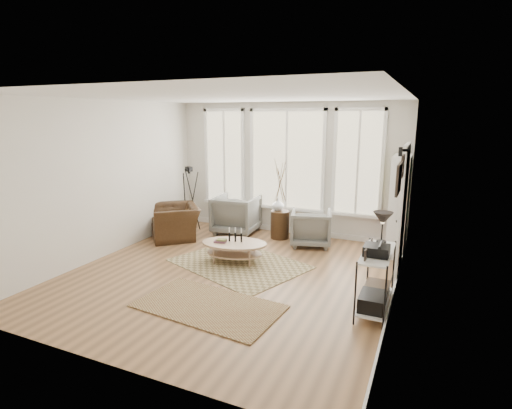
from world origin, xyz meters
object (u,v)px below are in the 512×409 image
at_px(armchair_left, 236,214).
at_px(accent_chair, 175,222).
at_px(low_shelf, 376,274).
at_px(armchair_right, 311,228).
at_px(side_table, 280,201).
at_px(coffee_table, 234,247).
at_px(bookcase, 399,205).

distance_m(armchair_left, accent_chair, 1.37).
bearing_deg(low_shelf, armchair_right, 124.20).
relative_size(side_table, accent_chair, 1.54).
relative_size(coffee_table, side_table, 0.77).
xyz_separation_m(low_shelf, coffee_table, (-2.59, 0.83, -0.22)).
bearing_deg(coffee_table, bookcase, 32.58).
height_order(armchair_right, side_table, side_table).
bearing_deg(bookcase, coffee_table, -147.42).
relative_size(armchair_left, armchair_right, 1.17).
relative_size(armchair_right, accent_chair, 0.74).
height_order(bookcase, armchair_right, bookcase).
bearing_deg(bookcase, armchair_right, -174.09).
bearing_deg(coffee_table, armchair_left, 115.21).
xyz_separation_m(bookcase, armchair_right, (-1.65, -0.17, -0.59)).
bearing_deg(bookcase, side_table, 179.42).
height_order(bookcase, coffee_table, bookcase).
distance_m(side_table, accent_chair, 2.32).
height_order(armchair_left, accent_chair, armchair_left).
bearing_deg(armchair_left, side_table, 177.76).
distance_m(bookcase, armchair_left, 3.48).
distance_m(armchair_left, side_table, 1.10).
relative_size(bookcase, accent_chair, 1.88).
xyz_separation_m(low_shelf, armchair_right, (-1.60, 2.35, -0.14)).
height_order(armchair_right, accent_chair, armchair_right).
xyz_separation_m(armchair_left, side_table, (1.04, 0.03, 0.38)).
relative_size(coffee_table, accent_chair, 1.19).
distance_m(armchair_right, side_table, 0.89).
height_order(armchair_left, armchair_right, armchair_left).
bearing_deg(armchair_right, bookcase, 170.55).
relative_size(armchair_left, side_table, 0.56).
xyz_separation_m(low_shelf, armchair_left, (-3.38, 2.51, -0.08)).
xyz_separation_m(bookcase, accent_chair, (-4.49, -0.87, -0.60)).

